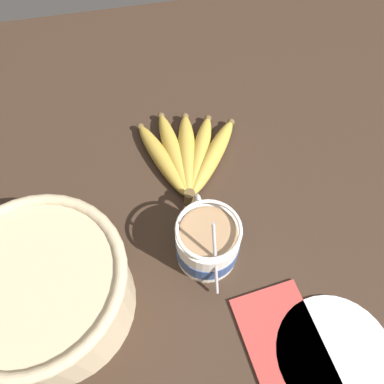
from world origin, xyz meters
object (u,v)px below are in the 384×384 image
(banana_bunch, at_px, (187,155))
(woven_basket, at_px, (45,291))
(small_plate, at_px, (335,355))
(coffee_mug, at_px, (207,243))

(banana_bunch, height_order, woven_basket, woven_basket)
(banana_bunch, relative_size, woven_basket, 0.90)
(woven_basket, xyz_separation_m, small_plate, (-0.16, -0.40, -0.07))
(coffee_mug, relative_size, small_plate, 0.93)
(coffee_mug, height_order, woven_basket, coffee_mug)
(small_plate, bearing_deg, coffee_mug, 37.37)
(banana_bunch, relative_size, small_plate, 1.29)
(woven_basket, relative_size, small_plate, 1.43)
(coffee_mug, bearing_deg, small_plate, -142.63)
(woven_basket, bearing_deg, banana_bunch, -47.01)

